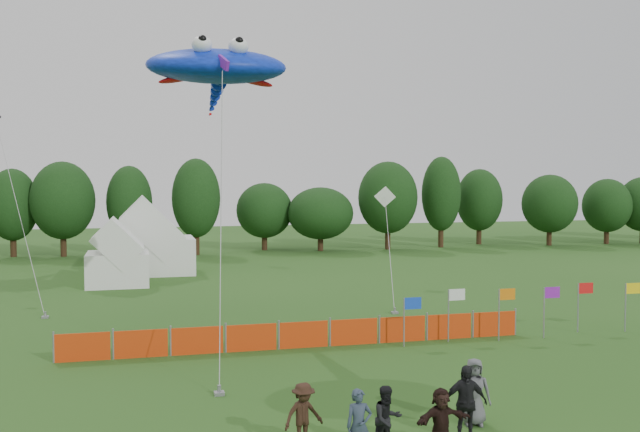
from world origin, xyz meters
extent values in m
cylinder|color=#382314|center=(-15.73, 46.21, 1.19)|extent=(0.50, 0.50, 2.38)
ellipsoid|color=black|center=(-15.73, 46.21, 4.30)|extent=(4.09, 4.09, 5.35)
cylinder|color=#382314|center=(-11.75, 45.39, 1.29)|extent=(0.50, 0.50, 2.57)
ellipsoid|color=black|center=(-11.75, 45.39, 4.64)|extent=(5.20, 5.20, 5.79)
cylinder|color=#382314|center=(-6.44, 45.32, 1.23)|extent=(0.50, 0.50, 2.46)
ellipsoid|color=black|center=(-6.44, 45.32, 4.45)|extent=(3.78, 3.78, 5.55)
cylinder|color=#382314|center=(-0.99, 43.92, 1.33)|extent=(0.50, 0.50, 2.66)
ellipsoid|color=black|center=(-0.99, 43.92, 4.81)|extent=(4.05, 4.05, 5.99)
cylinder|color=#382314|center=(5.28, 46.53, 0.99)|extent=(0.50, 0.50, 1.98)
ellipsoid|color=black|center=(5.28, 46.53, 3.58)|extent=(5.06, 5.06, 4.46)
cylinder|color=#382314|center=(9.99, 44.56, 0.93)|extent=(0.50, 0.50, 1.86)
ellipsoid|color=black|center=(9.99, 44.56, 3.35)|extent=(5.86, 5.86, 4.18)
cylinder|color=#382314|center=(16.28, 44.38, 1.31)|extent=(0.50, 0.50, 2.62)
ellipsoid|color=black|center=(16.28, 44.38, 4.73)|extent=(5.41, 5.41, 5.89)
cylinder|color=#382314|center=(21.78, 44.99, 1.39)|extent=(0.50, 0.50, 2.78)
ellipsoid|color=black|center=(21.78, 44.99, 5.02)|extent=(3.67, 3.67, 6.26)
cylinder|color=#382314|center=(26.67, 46.88, 1.21)|extent=(0.50, 0.50, 2.42)
ellipsoid|color=black|center=(26.67, 46.88, 4.36)|extent=(4.46, 4.46, 5.44)
cylinder|color=#382314|center=(32.69, 44.13, 1.12)|extent=(0.50, 0.50, 2.24)
ellipsoid|color=black|center=(32.69, 44.13, 4.04)|extent=(5.26, 5.26, 5.03)
cylinder|color=#382314|center=(39.09, 44.15, 1.05)|extent=(0.50, 0.50, 2.10)
ellipsoid|color=black|center=(39.09, 44.15, 3.80)|extent=(4.74, 4.74, 4.73)
cube|color=white|center=(-6.99, 27.75, 0.99)|extent=(3.62, 3.62, 1.99)
cube|color=white|center=(-4.86, 32.75, 1.21)|extent=(5.51, 4.41, 2.42)
cube|color=red|center=(-7.77, 9.43, 0.50)|extent=(1.90, 0.06, 1.00)
cube|color=red|center=(-5.77, 9.43, 0.50)|extent=(1.90, 0.06, 1.00)
cube|color=red|center=(-3.77, 9.43, 0.50)|extent=(1.90, 0.06, 1.00)
cube|color=red|center=(-1.77, 9.43, 0.50)|extent=(1.90, 0.06, 1.00)
cube|color=red|center=(0.23, 9.43, 0.50)|extent=(1.90, 0.06, 1.00)
cube|color=red|center=(2.23, 9.43, 0.50)|extent=(1.90, 0.06, 1.00)
cube|color=red|center=(4.23, 9.43, 0.50)|extent=(1.90, 0.06, 1.00)
cube|color=red|center=(6.23, 9.43, 0.50)|extent=(1.90, 0.06, 1.00)
cube|color=red|center=(8.23, 9.43, 0.50)|extent=(1.90, 0.06, 1.00)
cylinder|color=gray|center=(4.00, 8.64, 0.94)|extent=(0.06, 0.06, 1.88)
cube|color=blue|center=(4.35, 8.64, 1.66)|extent=(0.70, 0.02, 0.45)
cylinder|color=gray|center=(6.00, 8.99, 1.04)|extent=(0.06, 0.06, 2.08)
cube|color=white|center=(6.35, 8.99, 1.85)|extent=(0.70, 0.02, 0.45)
cylinder|color=gray|center=(8.00, 8.62, 1.04)|extent=(0.06, 0.06, 2.07)
cube|color=orange|center=(8.35, 8.62, 1.85)|extent=(0.70, 0.02, 0.45)
cylinder|color=gray|center=(10.00, 8.61, 1.03)|extent=(0.06, 0.06, 2.06)
cube|color=purple|center=(10.35, 8.61, 1.84)|extent=(0.70, 0.02, 0.45)
cylinder|color=gray|center=(12.00, 9.25, 1.03)|extent=(0.06, 0.06, 2.07)
cube|color=red|center=(12.35, 9.25, 1.84)|extent=(0.70, 0.02, 0.45)
cylinder|color=gray|center=(14.00, 8.86, 1.02)|extent=(0.06, 0.06, 2.04)
cube|color=yellow|center=(14.35, 8.86, 1.82)|extent=(0.70, 0.02, 0.45)
imported|color=#2D394B|center=(-1.03, -1.54, 0.83)|extent=(0.64, 0.44, 1.67)
imported|color=black|center=(-0.23, -1.19, 0.80)|extent=(0.89, 0.76, 1.59)
imported|color=black|center=(-2.05, -0.36, 0.78)|extent=(1.13, 0.82, 1.56)
imported|color=black|center=(1.91, -0.90, 0.93)|extent=(1.15, 0.60, 1.87)
imported|color=#535459|center=(2.62, 0.05, 0.87)|extent=(0.98, 0.78, 1.75)
imported|color=black|center=(0.98, -1.53, 0.77)|extent=(1.48, 0.65, 1.55)
ellipsoid|color=#1035EE|center=(-2.73, 11.58, 10.82)|extent=(5.72, 4.49, 1.91)
sphere|color=white|center=(-3.41, 10.39, 11.41)|extent=(0.77, 0.77, 0.77)
sphere|color=white|center=(-2.05, 10.39, 11.41)|extent=(0.77, 0.77, 0.77)
ellipsoid|color=red|center=(-4.19, 11.76, 10.32)|extent=(1.60, 0.70, 0.25)
ellipsoid|color=red|center=(-1.27, 11.76, 10.32)|extent=(1.60, 0.70, 0.25)
cube|color=purple|center=(-2.73, 9.48, 10.64)|extent=(0.37, 0.96, 0.70)
cylinder|color=#A5A5A5|center=(-3.14, 7.02, 5.26)|extent=(0.84, 5.53, 10.54)
cube|color=gray|center=(-3.54, 4.27, 0.05)|extent=(0.30, 0.30, 0.10)
cube|color=white|center=(9.02, 24.88, 5.32)|extent=(1.31, 0.36, 1.31)
cylinder|color=#A5A5A5|center=(7.51, 19.94, 2.66)|extent=(3.05, 9.90, 5.34)
cube|color=gray|center=(6.00, 15.00, 0.05)|extent=(0.30, 0.30, 0.10)
cylinder|color=#A5A5A5|center=(-11.91, 23.35, 5.03)|extent=(3.86, 10.73, 10.08)
cube|color=gray|center=(-10.00, 18.00, 0.05)|extent=(0.30, 0.30, 0.10)
camera|label=1|loc=(-5.85, -16.66, 6.43)|focal=40.00mm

